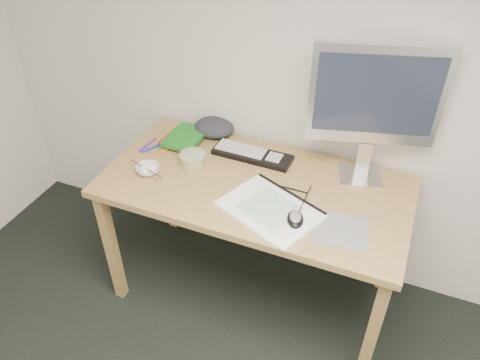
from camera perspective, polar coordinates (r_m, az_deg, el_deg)
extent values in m
plane|color=silver|center=(2.13, 9.67, 16.16)|extent=(3.60, 0.00, 3.60)
cube|color=#AD884F|center=(2.46, -15.39, -8.00)|extent=(0.05, 0.05, 0.71)
cube|color=#AD884F|center=(2.14, 15.77, -17.64)|extent=(0.05, 0.05, 0.71)
cube|color=#AD884F|center=(2.82, -8.54, -0.03)|extent=(0.05, 0.05, 0.71)
cube|color=#AD884F|center=(2.54, 18.07, -6.93)|extent=(0.05, 0.05, 0.71)
cube|color=#AD884F|center=(2.15, 1.81, -0.78)|extent=(1.40, 0.70, 0.03)
cube|color=slate|center=(1.95, 12.16, -5.99)|extent=(0.25, 0.24, 0.00)
cube|color=silver|center=(1.99, 3.68, -3.61)|extent=(0.48, 0.42, 0.01)
cube|color=black|center=(2.30, 1.52, 3.08)|extent=(0.40, 0.13, 0.02)
cube|color=silver|center=(2.25, 14.42, 0.55)|extent=(0.23, 0.21, 0.01)
cube|color=silver|center=(2.19, 14.79, 2.43)|extent=(0.07, 0.04, 0.18)
cube|color=silver|center=(2.03, 16.24, 9.84)|extent=(0.54, 0.18, 0.44)
cube|color=black|center=(2.03, 16.29, 10.10)|extent=(0.48, 0.14, 0.35)
ellipsoid|color=black|center=(1.93, 6.77, -4.49)|extent=(0.10, 0.13, 0.04)
imported|color=white|center=(2.23, -11.15, 1.27)|extent=(0.13, 0.13, 0.04)
cylinder|color=silver|center=(2.21, -11.44, 1.39)|extent=(0.22, 0.08, 0.02)
cylinder|color=#EEC954|center=(2.24, -5.81, 2.50)|extent=(0.15, 0.15, 0.06)
cube|color=maroon|center=(2.45, -6.97, 5.14)|extent=(0.18, 0.23, 0.02)
cube|color=#1B6C1D|center=(2.41, -6.65, 5.20)|extent=(0.17, 0.23, 0.02)
ellipsoid|color=#2A2D32|center=(2.47, -3.18, 6.41)|extent=(0.19, 0.16, 0.07)
cylinder|color=pink|center=(2.13, 2.46, -0.42)|extent=(0.18, 0.01, 0.01)
cylinder|color=#A77C58|center=(2.18, 1.78, 0.71)|extent=(0.14, 0.14, 0.01)
cylinder|color=black|center=(2.11, 5.80, -0.96)|extent=(0.18, 0.01, 0.01)
cylinder|color=#1C309B|center=(2.40, -10.45, 3.99)|extent=(0.08, 0.13, 0.01)
cylinder|color=orange|center=(2.37, -9.03, 3.65)|extent=(0.05, 0.12, 0.01)
cylinder|color=#6A2893|center=(2.43, -11.19, 4.31)|extent=(0.03, 0.13, 0.01)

